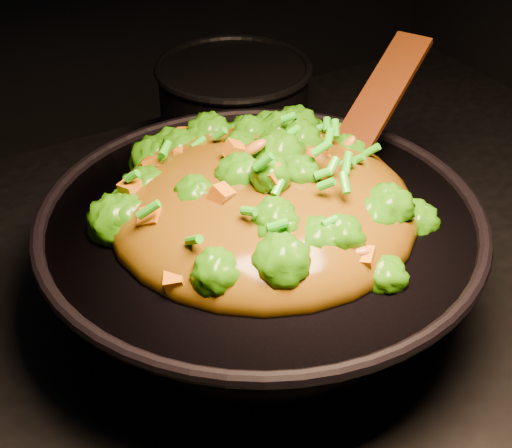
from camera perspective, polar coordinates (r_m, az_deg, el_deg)
wok at (r=0.87m, az=0.34°, el=-3.02°), size 0.61×0.61×0.13m
stir_fry at (r=0.80m, az=0.47°, el=4.01°), size 0.37×0.37×0.11m
spatula at (r=0.91m, az=7.83°, el=7.17°), size 0.27×0.17×0.12m
back_pot at (r=1.20m, az=-1.60°, el=8.76°), size 0.25×0.25×0.13m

